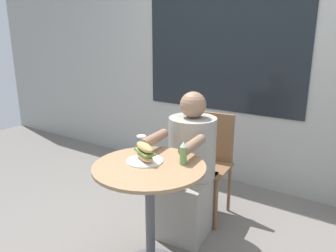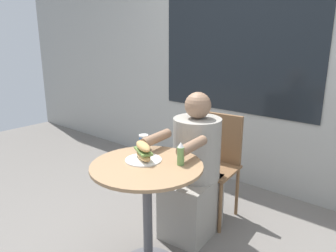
# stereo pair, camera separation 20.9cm
# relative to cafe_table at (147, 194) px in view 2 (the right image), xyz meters

# --- Properties ---
(storefront_wall) EXTENTS (8.00, 0.09, 2.80)m
(storefront_wall) POSITION_rel_cafe_table_xyz_m (-0.01, 1.62, 0.86)
(storefront_wall) COLOR #9E9E99
(storefront_wall) RESTS_ON ground_plane
(cafe_table) EXTENTS (0.69, 0.69, 0.74)m
(cafe_table) POSITION_rel_cafe_table_xyz_m (0.00, 0.00, 0.00)
(cafe_table) COLOR #997551
(cafe_table) RESTS_ON ground_plane
(diner_chair) EXTENTS (0.42, 0.42, 0.87)m
(diner_chair) POSITION_rel_cafe_table_xyz_m (-0.04, 0.89, -0.02)
(diner_chair) COLOR brown
(diner_chair) RESTS_ON ground_plane
(seated_diner) EXTENTS (0.41, 0.66, 1.11)m
(seated_diner) POSITION_rel_cafe_table_xyz_m (-0.03, 0.54, -0.07)
(seated_diner) COLOR gray
(seated_diner) RESTS_ON ground_plane
(sandwich_on_plate) EXTENTS (0.23, 0.23, 0.12)m
(sandwich_on_plate) POSITION_rel_cafe_table_xyz_m (-0.06, 0.03, 0.25)
(sandwich_on_plate) COLOR white
(sandwich_on_plate) RESTS_ON cafe_table
(drink_cup) EXTENTS (0.06, 0.06, 0.10)m
(drink_cup) POSITION_rel_cafe_table_xyz_m (-0.22, 0.20, 0.25)
(drink_cup) COLOR #336BB7
(drink_cup) RESTS_ON cafe_table
(condiment_bottle) EXTENTS (0.04, 0.04, 0.14)m
(condiment_bottle) POSITION_rel_cafe_table_xyz_m (0.16, 0.13, 0.27)
(condiment_bottle) COLOR #66934C
(condiment_bottle) RESTS_ON cafe_table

